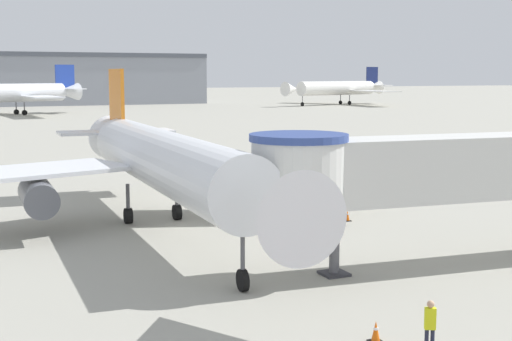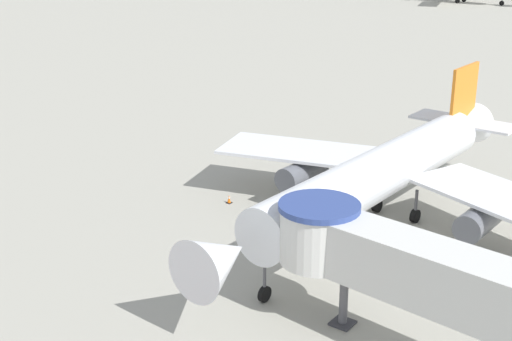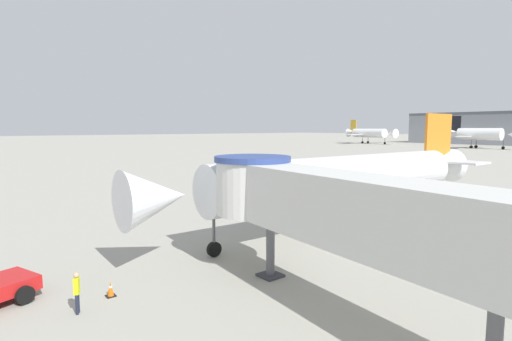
# 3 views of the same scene
# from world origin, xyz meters

# --- Properties ---
(ground_plane) EXTENTS (800.00, 800.00, 0.00)m
(ground_plane) POSITION_xyz_m (0.00, 0.00, 0.00)
(ground_plane) COLOR #9E9B8E
(main_airplane) EXTENTS (27.76, 32.69, 8.92)m
(main_airplane) POSITION_xyz_m (-0.77, -0.46, 3.80)
(main_airplane) COLOR silver
(main_airplane) RESTS_ON ground_plane
(jet_bridge) EXTENTS (23.13, 5.36, 6.12)m
(jet_bridge) POSITION_xyz_m (9.59, -12.89, 4.43)
(jet_bridge) COLOR silver
(jet_bridge) RESTS_ON ground_plane
(traffic_cone_near_nose) EXTENTS (0.42, 0.42, 0.70)m
(traffic_cone_near_nose) POSITION_xyz_m (0.58, -19.54, 0.33)
(traffic_cone_near_nose) COLOR black
(traffic_cone_near_nose) RESTS_ON ground_plane
(traffic_cone_port_wing) EXTENTS (0.37, 0.37, 0.61)m
(traffic_cone_port_wing) POSITION_xyz_m (-11.40, -3.08, 0.29)
(traffic_cone_port_wing) COLOR black
(traffic_cone_port_wing) RESTS_ON ground_plane
(traffic_cone_starboard_wing) EXTENTS (0.38, 0.38, 0.63)m
(traffic_cone_starboard_wing) POSITION_xyz_m (9.76, -2.78, 0.30)
(traffic_cone_starboard_wing) COLOR black
(traffic_cone_starboard_wing) RESTS_ON ground_plane
(ground_crew_marshaller) EXTENTS (0.39, 0.33, 1.75)m
(ground_crew_marshaller) POSITION_xyz_m (1.42, -21.17, 1.01)
(ground_crew_marshaller) COLOR #1E2338
(ground_crew_marshaller) RESTS_ON ground_plane
(background_jet_gold_tail) EXTENTS (29.63, 29.48, 11.39)m
(background_jet_gold_tail) POSITION_xyz_m (-96.46, 135.40, 4.98)
(background_jet_gold_tail) COLOR white
(background_jet_gold_tail) RESTS_ON ground_plane
(background_jet_black_tail) EXTENTS (26.20, 26.50, 11.97)m
(background_jet_black_tail) POSITION_xyz_m (-44.34, 128.89, 5.22)
(background_jet_black_tail) COLOR white
(background_jet_black_tail) RESTS_ON ground_plane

